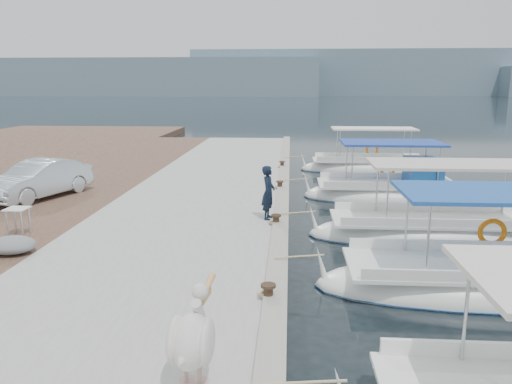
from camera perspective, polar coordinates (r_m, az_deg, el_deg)
ground at (r=12.82m, az=3.67°, el=-7.91°), size 400.00×400.00×0.00m
concrete_quay at (r=17.80m, az=-5.94°, el=-1.36°), size 6.00×40.00×0.50m
quay_curb at (r=17.47m, az=3.06°, el=-0.52°), size 0.44×40.00×0.12m
cobblestone_strip at (r=19.28m, az=-20.75°, el=-1.04°), size 4.00×40.00×0.50m
distant_hills at (r=215.60m, az=12.09°, el=12.78°), size 330.00×60.00×18.00m
fishing_caique_b at (r=12.15m, az=25.65°, el=-9.67°), size 7.81×2.46×2.83m
fishing_caique_c at (r=15.55m, az=20.21°, el=-4.54°), size 7.63×2.27×2.83m
fishing_caique_d at (r=20.39m, az=14.77°, el=-0.11°), size 6.38×2.53×2.83m
fishing_caique_e at (r=26.61m, az=12.71°, el=2.65°), size 7.03×2.02×2.83m
mooring_bollards at (r=14.05m, az=2.31°, el=-3.12°), size 0.28×20.28×0.33m
pelican at (r=6.89m, az=-7.25°, el=-16.21°), size 0.62×1.59×1.23m
fisherman at (r=14.63m, az=1.42°, el=-0.06°), size 0.46×0.63×1.59m
parked_car at (r=18.99m, az=-23.56°, el=1.33°), size 2.63×4.22×1.31m
tarp_bundle at (r=13.14m, az=-26.13°, el=-5.46°), size 1.10×0.90×0.40m
folding_table at (r=14.53m, az=-25.60°, el=-2.47°), size 0.55×0.55×0.73m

